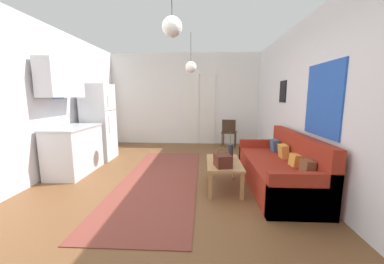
{
  "coord_description": "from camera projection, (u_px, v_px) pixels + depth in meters",
  "views": [
    {
      "loc": [
        0.58,
        -3.34,
        1.48
      ],
      "look_at": [
        0.36,
        1.01,
        0.79
      ],
      "focal_mm": 21.12,
      "sensor_mm": 36.0,
      "label": 1
    }
  ],
  "objects": [
    {
      "name": "wall_right",
      "position": [
        324.0,
        103.0,
        3.22
      ],
      "size": [
        0.12,
        7.55,
        2.77
      ],
      "color": "silver",
      "rests_on": "ground_plane"
    },
    {
      "name": "refrigerator",
      "position": [
        99.0,
        122.0,
        5.28
      ],
      "size": [
        0.63,
        0.64,
        1.76
      ],
      "color": "white",
      "rests_on": "ground_plane"
    },
    {
      "name": "coffee_table",
      "position": [
        224.0,
        165.0,
        3.63
      ],
      "size": [
        0.54,
        0.94,
        0.44
      ],
      "color": "#B27F4C",
      "rests_on": "ground_plane"
    },
    {
      "name": "ground_plane",
      "position": [
        166.0,
        194.0,
        3.56
      ],
      "size": [
        5.12,
        7.95,
        0.1
      ],
      "primitive_type": "cube",
      "color": "brown"
    },
    {
      "name": "wall_left",
      "position": [
        15.0,
        102.0,
        3.45
      ],
      "size": [
        0.12,
        7.55,
        2.77
      ],
      "color": "silver",
      "rests_on": "ground_plane"
    },
    {
      "name": "bamboo_vase",
      "position": [
        230.0,
        152.0,
        3.74
      ],
      "size": [
        0.1,
        0.1,
        0.47
      ],
      "color": "#2D2D33",
      "rests_on": "coffee_table"
    },
    {
      "name": "handbag",
      "position": [
        223.0,
        160.0,
        3.36
      ],
      "size": [
        0.28,
        0.32,
        0.29
      ],
      "color": "#512319",
      "rests_on": "coffee_table"
    },
    {
      "name": "accent_chair",
      "position": [
        229.0,
        131.0,
        6.51
      ],
      "size": [
        0.5,
        0.48,
        0.82
      ],
      "rotation": [
        0.0,
        0.0,
        2.93
      ],
      "color": "#382619",
      "rests_on": "ground_plane"
    },
    {
      "name": "area_rug",
      "position": [
        160.0,
        179.0,
        4.04
      ],
      "size": [
        1.32,
        3.73,
        0.01
      ],
      "primitive_type": "cube",
      "color": "brown",
      "rests_on": "ground_plane"
    },
    {
      "name": "kitchen_counter",
      "position": [
        71.0,
        132.0,
        4.3
      ],
      "size": [
        0.63,
        1.16,
        2.13
      ],
      "color": "silver",
      "rests_on": "ground_plane"
    },
    {
      "name": "couch",
      "position": [
        281.0,
        170.0,
        3.69
      ],
      "size": [
        0.84,
        2.16,
        0.88
      ],
      "color": "maroon",
      "rests_on": "ground_plane"
    },
    {
      "name": "pendant_lamp_far",
      "position": [
        191.0,
        67.0,
        4.7
      ],
      "size": [
        0.24,
        0.24,
        0.81
      ],
      "color": "black"
    },
    {
      "name": "pendant_lamp_near",
      "position": [
        172.0,
        27.0,
        2.67
      ],
      "size": [
        0.24,
        0.24,
        0.6
      ],
      "color": "black"
    },
    {
      "name": "wall_back",
      "position": [
        185.0,
        100.0,
        7.01
      ],
      "size": [
        4.72,
        0.13,
        2.77
      ],
      "color": "white",
      "rests_on": "ground_plane"
    }
  ]
}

